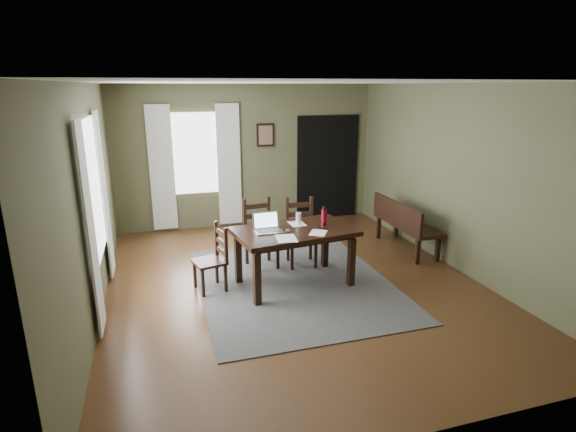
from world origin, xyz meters
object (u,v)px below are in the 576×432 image
object	(u,v)px
chair_back_left	(260,234)
chair_end	(213,259)
dining_table	(294,236)
bench	(403,221)
laptop	(267,226)
water_bottle	(324,217)
chair_back_right	(301,233)

from	to	relation	value
chair_back_left	chair_end	bearing A→B (deg)	-148.45
dining_table	chair_end	bearing A→B (deg)	164.55
chair_end	bench	world-z (taller)	chair_end
bench	dining_table	bearing A→B (deg)	110.28
chair_back_left	laptop	xyz separation A→B (m)	(-0.08, -0.75, 0.36)
water_bottle	chair_end	bearing A→B (deg)	176.48
dining_table	bench	world-z (taller)	bench
dining_table	chair_back_left	xyz separation A→B (m)	(-0.29, 0.79, -0.20)
chair_back_left	water_bottle	distance (m)	1.12
chair_end	laptop	distance (m)	0.85
chair_back_left	bench	bearing A→B (deg)	-7.11
dining_table	chair_back_left	size ratio (longest dim) A/B	1.66
chair_back_right	chair_back_left	bearing A→B (deg)	177.92
dining_table	chair_back_left	bearing A→B (deg)	102.15
bench	water_bottle	world-z (taller)	water_bottle
chair_end	laptop	xyz separation A→B (m)	(0.73, -0.10, 0.43)
chair_end	chair_back_left	world-z (taller)	chair_back_left
dining_table	bench	bearing A→B (deg)	12.52
laptop	dining_table	bearing A→B (deg)	-8.78
chair_back_right	water_bottle	size ratio (longest dim) A/B	3.79
chair_back_right	laptop	xyz separation A→B (m)	(-0.69, -0.65, 0.37)
chair_end	chair_back_right	bearing A→B (deg)	97.45
dining_table	chair_end	xyz separation A→B (m)	(-1.09, 0.15, -0.26)
dining_table	bench	distance (m)	2.30
chair_end	laptop	size ratio (longest dim) A/B	2.45
bench	laptop	distance (m)	2.65
dining_table	laptop	world-z (taller)	laptop
chair_end	chair_back_right	world-z (taller)	chair_back_right
chair_back_right	water_bottle	xyz separation A→B (m)	(0.12, -0.64, 0.43)
bench	water_bottle	size ratio (longest dim) A/B	5.52
chair_back_left	chair_back_right	distance (m)	0.62
chair_back_right	laptop	size ratio (longest dim) A/B	2.79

